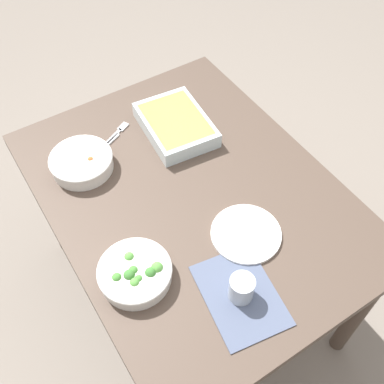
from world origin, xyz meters
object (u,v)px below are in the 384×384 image
Objects in this scene: broccoli_bowl at (135,273)px; stew_bowl at (82,162)px; drink_cup at (241,289)px; side_plate at (246,234)px; spoon_by_stew at (99,153)px; baking_dish at (176,124)px; fork_on_table at (115,135)px.

stew_bowl is at bearing -5.57° from broccoli_bowl.
drink_cup is at bearing -133.07° from broccoli_bowl.
drink_cup is 0.39× the size of side_plate.
spoon_by_stew is at bearing -13.45° from broccoli_bowl.
stew_bowl is 2.57× the size of drink_cup.
baking_dish is at bearing -42.21° from broccoli_bowl.
broccoli_bowl is 1.30× the size of fork_on_table.
stew_bowl is at bearing 114.20° from spoon_by_stew.
drink_cup reaches higher than stew_bowl.
baking_dish is 1.91× the size of spoon_by_stew.
drink_cup is at bearing 163.94° from baking_dish.
stew_bowl reaches higher than spoon_by_stew.
stew_bowl is 0.09m from spoon_by_stew.
side_plate reaches higher than spoon_by_stew.
spoon_by_stew is at bearing 8.06° from drink_cup.
broccoli_bowl reaches higher than baking_dish.
stew_bowl is at bearing 30.63° from side_plate.
baking_dish is at bearing -115.88° from fork_on_table.
side_plate is 1.32× the size of fork_on_table.
broccoli_bowl is at bearing 166.55° from spoon_by_stew.
stew_bowl is 1.32× the size of fork_on_table.
spoon_by_stew is 1.01× the size of fork_on_table.
spoon_by_stew is (0.05, 0.29, -0.03)m from baking_dish.
drink_cup reaches higher than spoon_by_stew.
fork_on_table is at bearing 64.12° from baking_dish.
stew_bowl is at bearing 87.33° from baking_dish.
broccoli_bowl is 1.29× the size of spoon_by_stew.
baking_dish is 0.69m from drink_cup.
broccoli_bowl reaches higher than fork_on_table.
fork_on_table is (0.76, 0.01, -0.04)m from drink_cup.
broccoli_bowl is 2.55× the size of drink_cup.
stew_bowl is 0.61m from side_plate.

